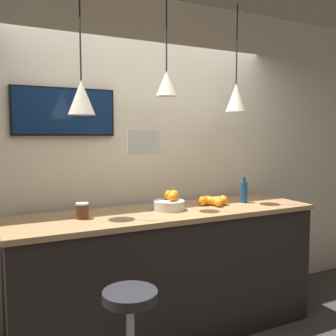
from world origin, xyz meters
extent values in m
cube|color=beige|center=(0.00, 1.19, 1.45)|extent=(8.00, 0.06, 2.90)
cube|color=black|center=(0.00, 0.72, 0.50)|extent=(2.50, 0.68, 1.01)
cube|color=#99754C|center=(0.00, 0.72, 1.03)|extent=(2.54, 0.72, 0.04)
cylinder|color=#232328|center=(-0.59, 0.04, 0.71)|extent=(0.33, 0.33, 0.06)
cylinder|color=beige|center=(0.02, 0.74, 1.09)|extent=(0.26, 0.26, 0.08)
sphere|color=orange|center=(0.02, 0.69, 1.16)|extent=(0.07, 0.07, 0.07)
sphere|color=orange|center=(0.07, 0.75, 1.17)|extent=(0.08, 0.08, 0.08)
sphere|color=orange|center=(0.04, 0.79, 1.17)|extent=(0.08, 0.08, 0.08)
sphere|color=orange|center=(0.03, 0.79, 1.16)|extent=(0.07, 0.07, 0.07)
sphere|color=orange|center=(0.43, 0.82, 1.09)|extent=(0.08, 0.08, 0.08)
sphere|color=orange|center=(0.36, 0.77, 1.08)|extent=(0.07, 0.07, 0.07)
sphere|color=orange|center=(0.46, 0.66, 1.08)|extent=(0.07, 0.07, 0.07)
sphere|color=orange|center=(0.36, 0.77, 1.09)|extent=(0.08, 0.08, 0.08)
sphere|color=orange|center=(0.54, 0.72, 1.09)|extent=(0.09, 0.09, 0.09)
sphere|color=orange|center=(0.47, 0.70, 1.08)|extent=(0.07, 0.07, 0.07)
sphere|color=orange|center=(0.41, 0.79, 1.09)|extent=(0.09, 0.09, 0.09)
sphere|color=orange|center=(0.46, 0.73, 1.09)|extent=(0.08, 0.08, 0.08)
sphere|color=orange|center=(0.51, 0.74, 1.09)|extent=(0.08, 0.08, 0.08)
sphere|color=orange|center=(0.43, 0.76, 1.09)|extent=(0.08, 0.08, 0.08)
sphere|color=orange|center=(0.47, 0.72, 1.08)|extent=(0.07, 0.07, 0.07)
cylinder|color=navy|center=(0.78, 0.74, 1.14)|extent=(0.06, 0.06, 0.19)
cylinder|color=navy|center=(0.78, 0.74, 1.26)|extent=(0.03, 0.03, 0.05)
cylinder|color=#562D19|center=(-0.70, 0.74, 1.10)|extent=(0.09, 0.09, 0.11)
cylinder|color=white|center=(-0.70, 0.74, 1.16)|extent=(0.09, 0.09, 0.01)
cylinder|color=black|center=(-0.69, 0.75, 2.43)|extent=(0.01, 0.01, 0.74)
cone|color=beige|center=(-0.69, 0.75, 1.93)|extent=(0.20, 0.20, 0.25)
sphere|color=#F9EFCC|center=(-0.69, 0.75, 1.83)|extent=(0.04, 0.04, 0.04)
cylinder|color=black|center=(0.00, 0.75, 2.49)|extent=(0.01, 0.01, 0.63)
cone|color=beige|center=(0.00, 0.75, 2.07)|extent=(0.17, 0.17, 0.20)
sphere|color=#F9EFCC|center=(0.00, 0.75, 2.00)|extent=(0.04, 0.04, 0.04)
cylinder|color=black|center=(0.69, 0.75, 2.46)|extent=(0.01, 0.01, 0.68)
cone|color=beige|center=(0.69, 0.75, 1.99)|extent=(0.18, 0.18, 0.25)
sphere|color=#F9EFCC|center=(0.69, 0.75, 1.89)|extent=(0.04, 0.04, 0.04)
cube|color=black|center=(-0.73, 1.14, 1.85)|extent=(0.82, 0.04, 0.39)
cube|color=#0F2347|center=(-0.73, 1.12, 1.85)|extent=(0.79, 0.01, 0.36)
cube|color=white|center=(-0.33, 0.44, 1.61)|extent=(0.24, 0.01, 0.17)
camera|label=1|loc=(-1.35, -1.98, 1.66)|focal=40.00mm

